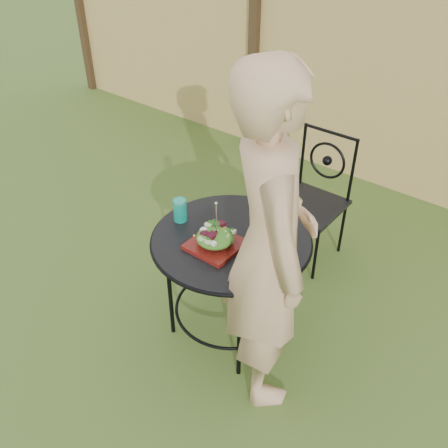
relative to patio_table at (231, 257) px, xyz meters
name	(u,v)px	position (x,y,z in m)	size (l,w,h in m)	color
ground	(222,311)	(-0.13, 0.07, -0.59)	(60.00, 60.00, 0.00)	#2E4716
fence	(383,82)	(-0.13, 2.27, 0.36)	(8.00, 0.12, 1.90)	#DFC36E
patio_table	(231,257)	(0.00, 0.00, 0.00)	(0.92, 0.92, 0.72)	black
patio_chair	(313,195)	(-0.01, 0.99, -0.08)	(0.46, 0.46, 0.95)	black
diner	(270,247)	(0.36, -0.17, 0.35)	(0.69, 0.45, 1.88)	tan
salad_plate	(215,245)	(-0.02, -0.12, 0.15)	(0.27, 0.27, 0.02)	#400A09
salad	(215,237)	(-0.02, -0.12, 0.20)	(0.21, 0.21, 0.08)	#235614
fork	(216,218)	(-0.01, -0.12, 0.33)	(0.01, 0.01, 0.18)	silver
drinking_glass	(180,210)	(-0.34, -0.05, 0.21)	(0.08, 0.08, 0.14)	#0C937C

